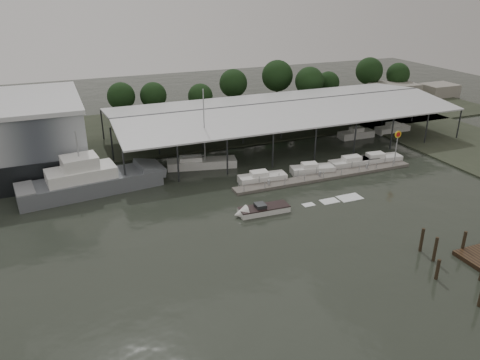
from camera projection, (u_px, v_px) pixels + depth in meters
name	position (u px, v px, depth m)	size (l,w,h in m)	color
ground	(259.00, 228.00, 52.84)	(200.00, 200.00, 0.00)	#252A22
land_strip_far	(167.00, 129.00, 88.59)	(140.00, 30.00, 0.30)	#34392A
covered_boat_shed	(282.00, 106.00, 80.25)	(58.24, 24.00, 6.96)	silver
floating_dock	(326.00, 176.00, 66.52)	(28.00, 2.00, 1.40)	#69655D
shell_fuel_sign	(397.00, 141.00, 69.26)	(1.10, 0.18, 5.55)	#97999D
distant_commercial_buildings	(408.00, 91.00, 110.83)	(22.00, 8.00, 4.00)	gray
grey_trawler	(92.00, 181.00, 61.53)	(19.32, 7.09, 8.84)	#575B60
white_sailboat	(201.00, 163.00, 70.07)	(10.60, 4.74, 12.02)	silver
speedboat_underway	(260.00, 210.00, 56.12)	(17.87, 2.72, 2.00)	silver
moored_cruiser_0	(262.00, 178.00, 64.92)	(6.86, 2.72, 1.70)	silver
moored_cruiser_1	(312.00, 169.00, 67.90)	(6.56, 3.30, 1.70)	silver
moored_cruiser_2	(354.00, 162.00, 70.56)	(7.90, 2.60, 1.70)	silver
moored_cruiser_3	(377.00, 159.00, 71.86)	(7.67, 2.98, 1.70)	silver
mooring_pilings	(452.00, 262.00, 44.83)	(6.36, 9.31, 3.26)	#322819
horizon_tree_line	(281.00, 81.00, 101.25)	(70.32, 11.57, 10.21)	black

